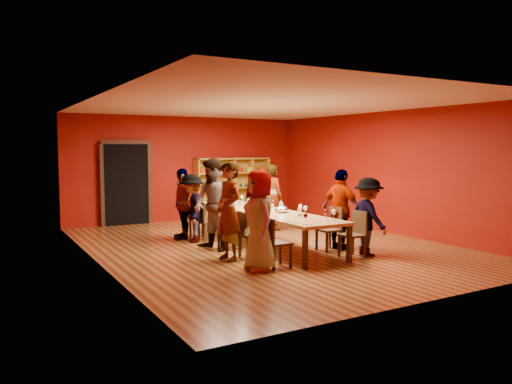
% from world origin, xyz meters
% --- Properties ---
extents(room_shell, '(7.10, 9.10, 3.04)m').
position_xyz_m(room_shell, '(0.00, 0.00, 1.50)').
color(room_shell, '#542F16').
rests_on(room_shell, ground).
extents(tasting_table, '(1.10, 4.50, 0.75)m').
position_xyz_m(tasting_table, '(0.00, 0.00, 0.70)').
color(tasting_table, '#A67B45').
rests_on(tasting_table, ground).
extents(doorway, '(1.40, 0.17, 2.30)m').
position_xyz_m(doorway, '(-1.80, 4.43, 1.12)').
color(doorway, black).
rests_on(doorway, ground).
extents(shelving_unit, '(2.40, 0.40, 1.80)m').
position_xyz_m(shelving_unit, '(1.40, 4.32, 0.98)').
color(shelving_unit, '#B78F29').
rests_on(shelving_unit, ground).
extents(chair_person_left_0, '(0.42, 0.42, 0.89)m').
position_xyz_m(chair_person_left_0, '(-0.91, -1.81, 0.50)').
color(chair_person_left_0, black).
rests_on(chair_person_left_0, ground).
extents(person_left_0, '(0.58, 0.90, 1.72)m').
position_xyz_m(person_left_0, '(-1.19, -1.81, 0.86)').
color(person_left_0, '#C88691').
rests_on(person_left_0, ground).
extents(chair_person_left_1, '(0.42, 0.42, 0.89)m').
position_xyz_m(chair_person_left_1, '(-0.91, -0.89, 0.50)').
color(chair_person_left_1, black).
rests_on(chair_person_left_1, ground).
extents(person_left_1, '(0.54, 0.71, 1.85)m').
position_xyz_m(person_left_1, '(-1.32, -0.89, 0.93)').
color(person_left_1, silver).
rests_on(person_left_1, ground).
extents(chair_person_left_2, '(0.42, 0.42, 0.89)m').
position_xyz_m(chair_person_left_2, '(-0.91, 0.06, 0.50)').
color(chair_person_left_2, black).
rests_on(chair_person_left_2, ground).
extents(person_left_2, '(0.72, 1.02, 1.89)m').
position_xyz_m(person_left_2, '(-1.19, 0.06, 0.95)').
color(person_left_2, '#4E4F54').
rests_on(person_left_2, ground).
extents(chair_person_left_3, '(0.42, 0.42, 0.89)m').
position_xyz_m(chair_person_left_3, '(-0.91, 1.11, 0.50)').
color(chair_person_left_3, black).
rests_on(chair_person_left_3, ground).
extents(person_left_3, '(0.63, 1.05, 1.52)m').
position_xyz_m(person_left_3, '(-1.22, 1.11, 0.76)').
color(person_left_3, '#151F3C').
rests_on(person_left_3, ground).
extents(chair_person_left_4, '(0.42, 0.42, 0.89)m').
position_xyz_m(chair_person_left_4, '(-0.91, 1.62, 0.50)').
color(chair_person_left_4, black).
rests_on(chair_person_left_4, ground).
extents(person_left_4, '(0.58, 1.01, 1.63)m').
position_xyz_m(person_left_4, '(-1.25, 1.62, 0.82)').
color(person_left_4, '#5676B2').
rests_on(person_left_4, ground).
extents(chair_person_right_0, '(0.42, 0.42, 0.89)m').
position_xyz_m(chair_person_right_0, '(0.91, -1.84, 0.50)').
color(chair_person_right_0, black).
rests_on(chair_person_right_0, ground).
extents(person_right_0, '(0.52, 1.02, 1.52)m').
position_xyz_m(person_right_0, '(1.24, -1.84, 0.76)').
color(person_right_0, white).
rests_on(person_right_0, ground).
extents(chair_person_right_1, '(0.42, 0.42, 0.89)m').
position_xyz_m(chair_person_right_1, '(0.91, -1.12, 0.50)').
color(chair_person_right_1, black).
rests_on(chair_person_right_1, ground).
extents(person_right_1, '(0.60, 1.03, 1.66)m').
position_xyz_m(person_right_1, '(1.15, -1.12, 0.83)').
color(person_right_1, '#4C4D51').
rests_on(person_right_1, ground).
extents(chair_person_right_4, '(0.42, 0.42, 0.89)m').
position_xyz_m(chair_person_right_4, '(0.91, 1.66, 0.50)').
color(chair_person_right_4, black).
rests_on(chair_person_right_4, ground).
extents(person_right_4, '(0.55, 0.68, 1.68)m').
position_xyz_m(person_right_4, '(1.22, 1.66, 0.84)').
color(person_right_4, silver).
rests_on(person_right_4, ground).
extents(wine_glass_0, '(0.07, 0.07, 0.18)m').
position_xyz_m(wine_glass_0, '(-0.29, -0.19, 0.88)').
color(wine_glass_0, silver).
rests_on(wine_glass_0, tasting_table).
extents(wine_glass_1, '(0.08, 0.08, 0.20)m').
position_xyz_m(wine_glass_1, '(0.28, -1.08, 0.90)').
color(wine_glass_1, silver).
rests_on(wine_glass_1, tasting_table).
extents(wine_glass_2, '(0.07, 0.07, 0.18)m').
position_xyz_m(wine_glass_2, '(0.31, -0.14, 0.88)').
color(wine_glass_2, silver).
rests_on(wine_glass_2, tasting_table).
extents(wine_glass_3, '(0.08, 0.08, 0.19)m').
position_xyz_m(wine_glass_3, '(-0.36, -1.08, 0.89)').
color(wine_glass_3, silver).
rests_on(wine_glass_3, tasting_table).
extents(wine_glass_4, '(0.09, 0.09, 0.22)m').
position_xyz_m(wine_glass_4, '(0.15, 0.33, 0.91)').
color(wine_glass_4, silver).
rests_on(wine_glass_4, tasting_table).
extents(wine_glass_5, '(0.09, 0.09, 0.21)m').
position_xyz_m(wine_glass_5, '(0.36, -1.88, 0.90)').
color(wine_glass_5, silver).
rests_on(wine_glass_5, tasting_table).
extents(wine_glass_6, '(0.09, 0.09, 0.21)m').
position_xyz_m(wine_glass_6, '(-0.20, 1.20, 0.90)').
color(wine_glass_6, silver).
rests_on(wine_glass_6, tasting_table).
extents(wine_glass_7, '(0.07, 0.07, 0.19)m').
position_xyz_m(wine_glass_7, '(-0.33, 0.98, 0.89)').
color(wine_glass_7, silver).
rests_on(wine_glass_7, tasting_table).
extents(wine_glass_8, '(0.08, 0.08, 0.20)m').
position_xyz_m(wine_glass_8, '(-0.34, -1.96, 0.89)').
color(wine_glass_8, silver).
rests_on(wine_glass_8, tasting_table).
extents(wine_glass_9, '(0.08, 0.08, 0.21)m').
position_xyz_m(wine_glass_9, '(0.29, 0.16, 0.90)').
color(wine_glass_9, silver).
rests_on(wine_glass_9, tasting_table).
extents(wine_glass_10, '(0.08, 0.08, 0.20)m').
position_xyz_m(wine_glass_10, '(-0.30, 1.90, 0.90)').
color(wine_glass_10, silver).
rests_on(wine_glass_10, tasting_table).
extents(wine_glass_11, '(0.07, 0.07, 0.18)m').
position_xyz_m(wine_glass_11, '(-0.38, 0.10, 0.88)').
color(wine_glass_11, silver).
rests_on(wine_glass_11, tasting_table).
extents(wine_glass_12, '(0.08, 0.08, 0.21)m').
position_xyz_m(wine_glass_12, '(-0.32, 0.76, 0.90)').
color(wine_glass_12, silver).
rests_on(wine_glass_12, tasting_table).
extents(wine_glass_13, '(0.09, 0.09, 0.22)m').
position_xyz_m(wine_glass_13, '(-0.32, 1.63, 0.91)').
color(wine_glass_13, silver).
rests_on(wine_glass_13, tasting_table).
extents(wine_glass_14, '(0.07, 0.07, 0.18)m').
position_xyz_m(wine_glass_14, '(-0.27, -0.88, 0.88)').
color(wine_glass_14, silver).
rests_on(wine_glass_14, tasting_table).
extents(wine_glass_15, '(0.08, 0.08, 0.21)m').
position_xyz_m(wine_glass_15, '(0.27, -1.75, 0.90)').
color(wine_glass_15, silver).
rests_on(wine_glass_15, tasting_table).
extents(wine_glass_16, '(0.08, 0.08, 0.20)m').
position_xyz_m(wine_glass_16, '(0.34, 0.77, 0.89)').
color(wine_glass_16, silver).
rests_on(wine_glass_16, tasting_table).
extents(wine_glass_17, '(0.08, 0.08, 0.20)m').
position_xyz_m(wine_glass_17, '(0.36, -0.79, 0.90)').
color(wine_glass_17, silver).
rests_on(wine_glass_17, tasting_table).
extents(wine_glass_18, '(0.08, 0.08, 0.20)m').
position_xyz_m(wine_glass_18, '(0.34, 1.98, 0.89)').
color(wine_glass_18, silver).
rests_on(wine_glass_18, tasting_table).
extents(wine_glass_19, '(0.08, 0.08, 0.19)m').
position_xyz_m(wine_glass_19, '(-0.06, -0.38, 0.89)').
color(wine_glass_19, silver).
rests_on(wine_glass_19, tasting_table).
extents(wine_glass_20, '(0.08, 0.08, 0.19)m').
position_xyz_m(wine_glass_20, '(0.29, 1.62, 0.89)').
color(wine_glass_20, silver).
rests_on(wine_glass_20, tasting_table).
extents(wine_glass_21, '(0.09, 0.09, 0.22)m').
position_xyz_m(wine_glass_21, '(0.01, -1.28, 0.91)').
color(wine_glass_21, silver).
rests_on(wine_glass_21, tasting_table).
extents(wine_glass_22, '(0.07, 0.07, 0.18)m').
position_xyz_m(wine_glass_22, '(-0.35, -1.79, 0.88)').
color(wine_glass_22, silver).
rests_on(wine_glass_22, tasting_table).
extents(wine_glass_23, '(0.09, 0.09, 0.21)m').
position_xyz_m(wine_glass_23, '(0.31, 0.89, 0.90)').
color(wine_glass_23, silver).
rests_on(wine_glass_23, tasting_table).
extents(spittoon_bowl, '(0.29, 0.29, 0.16)m').
position_xyz_m(spittoon_bowl, '(0.17, -0.41, 0.82)').
color(spittoon_bowl, silver).
rests_on(spittoon_bowl, tasting_table).
extents(carafe_a, '(0.12, 0.12, 0.25)m').
position_xyz_m(carafe_a, '(-0.28, 0.23, 0.86)').
color(carafe_a, silver).
rests_on(carafe_a, tasting_table).
extents(carafe_b, '(0.09, 0.09, 0.23)m').
position_xyz_m(carafe_b, '(0.14, -0.41, 0.85)').
color(carafe_b, silver).
rests_on(carafe_b, tasting_table).
extents(wine_bottle, '(0.08, 0.08, 0.34)m').
position_xyz_m(wine_bottle, '(0.05, 1.75, 0.88)').
color(wine_bottle, '#133616').
rests_on(wine_bottle, tasting_table).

